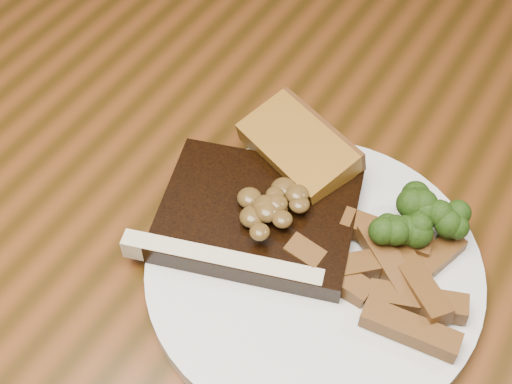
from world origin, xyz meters
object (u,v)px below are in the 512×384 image
at_px(potato_wedges, 382,278).
at_px(steak, 258,217).
at_px(plate, 313,271).
at_px(dining_table, 248,280).
at_px(garlic_bread, 297,162).
at_px(chair_far, 433,75).

bearing_deg(potato_wedges, steak, -179.64).
bearing_deg(plate, dining_table, 168.83).
xyz_separation_m(dining_table, steak, (0.01, -0.00, 0.12)).
height_order(dining_table, steak, steak).
relative_size(plate, potato_wedges, 2.84).
height_order(garlic_bread, potato_wedges, potato_wedges).
height_order(plate, steak, steak).
bearing_deg(garlic_bread, steak, -67.92).
distance_m(plate, garlic_bread, 0.11).
relative_size(steak, garlic_bread, 1.56).
bearing_deg(garlic_bread, plate, -32.01).
bearing_deg(potato_wedges, dining_table, 179.18).
bearing_deg(chair_far, dining_table, 93.29).
height_order(steak, garlic_bread, steak).
bearing_deg(dining_table, plate, -11.17).
relative_size(plate, garlic_bread, 2.68).
bearing_deg(dining_table, chair_far, 91.64).
bearing_deg(plate, chair_far, 98.33).
bearing_deg(chair_far, garlic_bread, 94.53).
bearing_deg(steak, potato_wedges, -17.59).
xyz_separation_m(chair_far, steak, (0.03, -0.61, 0.33)).
xyz_separation_m(plate, potato_wedges, (0.05, 0.01, 0.02)).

